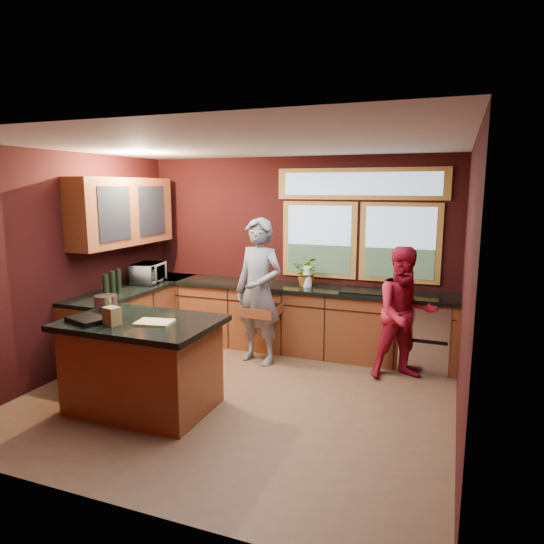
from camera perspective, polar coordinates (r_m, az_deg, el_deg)
The scene contains 14 objects.
floor at distance 5.52m, azimuth -4.01°, elevation -14.41°, with size 4.50×4.50×0.00m, color brown.
room_shell at distance 5.61m, azimuth -8.40°, elevation 4.97°, with size 4.52×4.02×2.71m.
back_counter at distance 6.79m, azimuth 3.53°, elevation -5.54°, with size 4.50×0.64×0.93m.
left_counter at distance 7.01m, azimuth -15.73°, elevation -5.38°, with size 0.64×2.30×0.93m.
island at distance 5.26m, azimuth -14.97°, elevation -10.38°, with size 1.55×1.05×0.95m.
person_grey at distance 6.26m, azimuth -1.55°, elevation -2.31°, with size 0.69×0.45×1.89m, color slate.
person_red at distance 5.97m, azimuth 15.37°, elevation -4.74°, with size 0.78×0.60×1.60m, color maroon.
microwave at distance 7.10m, azimuth -14.33°, elevation -0.12°, with size 0.51×0.35×0.28m, color #999999.
potted_plant at distance 6.68m, azimuth 4.17°, elevation 0.10°, with size 0.37×0.32×0.41m, color #999999.
paper_towel at distance 6.64m, azimuth 4.17°, elevation -0.54°, with size 0.12×0.12×0.28m, color white.
cutting_board at distance 4.96m, azimuth -13.67°, elevation -5.77°, with size 0.35×0.25×0.02m, color tan.
stock_pot at distance 5.54m, azimuth -18.95°, elevation -3.53°, with size 0.24×0.24×0.18m, color #AAAAAF.
paper_bag at distance 5.00m, azimuth -18.34°, elevation -4.95°, with size 0.15×0.12×0.18m, color brown.
black_tray at distance 5.20m, azimuth -20.87°, elevation -5.25°, with size 0.40×0.28×0.05m, color black.
Camera 1 is at (2.14, -4.55, 2.28)m, focal length 32.00 mm.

